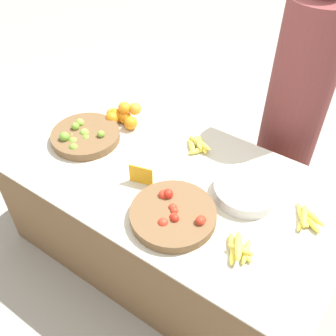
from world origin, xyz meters
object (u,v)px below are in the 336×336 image
(metal_bowl, at_px, (246,190))
(lime_bowl, at_px, (85,136))
(tomato_basket, at_px, (173,215))
(vendor_person, at_px, (294,114))
(price_sign, at_px, (141,175))

(metal_bowl, bearing_deg, lime_bowl, -171.72)
(lime_bowl, height_order, metal_bowl, lime_bowl)
(lime_bowl, relative_size, metal_bowl, 1.20)
(tomato_basket, relative_size, metal_bowl, 1.25)
(tomato_basket, distance_m, vendor_person, 1.04)
(lime_bowl, distance_m, tomato_basket, 0.77)
(lime_bowl, xyz_separation_m, vendor_person, (0.91, 0.83, 0.04))
(price_sign, xyz_separation_m, vendor_person, (0.44, 0.92, 0.01))
(tomato_basket, distance_m, price_sign, 0.28)
(price_sign, relative_size, vendor_person, 0.08)
(metal_bowl, distance_m, vendor_person, 0.69)
(vendor_person, bearing_deg, price_sign, -115.29)
(tomato_basket, bearing_deg, vendor_person, 80.46)
(tomato_basket, xyz_separation_m, metal_bowl, (0.21, 0.33, 0.00))
(lime_bowl, relative_size, price_sign, 3.17)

